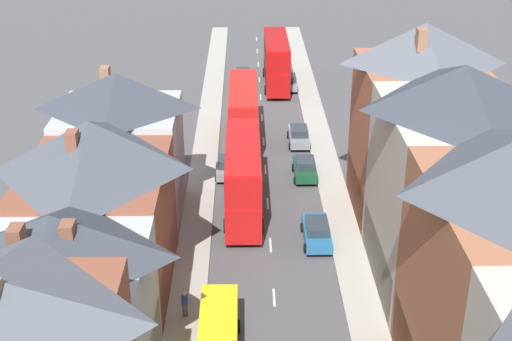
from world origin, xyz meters
TOP-DOWN VIEW (x-y plane):
  - pavement_left at (-5.10, 38.00)m, footprint 2.20×104.00m
  - pavement_right at (5.10, 38.00)m, footprint 2.20×104.00m
  - centre_line_dashes at (0.00, 36.00)m, footprint 0.14×97.80m
  - double_decker_bus_lead at (-1.81, 34.79)m, footprint 2.74×10.80m
  - double_decker_bus_mid_street at (1.79, 63.81)m, footprint 2.74×10.80m
  - double_decker_bus_far_approaching at (-1.81, 47.55)m, footprint 2.74×10.80m
  - car_near_blue at (3.10, 40.40)m, footprint 1.90×3.87m
  - car_near_silver at (3.10, 62.65)m, footprint 1.90×4.00m
  - car_parked_left_a at (3.10, 47.34)m, footprint 1.90×4.32m
  - car_parked_right_a at (-3.10, 40.87)m, footprint 1.90×3.85m
  - car_mid_black at (-1.80, 64.69)m, footprint 1.90×4.23m
  - car_parked_left_b at (3.10, 30.36)m, footprint 1.90×4.44m
  - delivery_van at (-3.10, 19.28)m, footprint 2.20×5.20m
  - pedestrian_far_left at (-5.10, 22.10)m, footprint 0.36×0.22m

SIDE VIEW (x-z plane):
  - centre_line_dashes at x=0.00m, z-range 0.00..0.01m
  - pavement_left at x=-5.10m, z-range 0.00..0.14m
  - pavement_right at x=5.10m, z-range 0.00..0.14m
  - car_parked_right_a at x=-3.10m, z-range 0.01..1.59m
  - car_near_silver at x=3.10m, z-range 0.01..1.60m
  - car_parked_left_b at x=3.10m, z-range 0.01..1.62m
  - car_parked_left_a at x=3.10m, z-range 0.01..1.62m
  - car_mid_black at x=-1.80m, z-range 0.01..1.64m
  - car_near_blue at x=3.10m, z-range 0.00..1.68m
  - pedestrian_far_left at x=-5.10m, z-range 0.23..1.84m
  - delivery_van at x=-3.10m, z-range 0.13..2.54m
  - double_decker_bus_lead at x=-1.81m, z-range 0.17..5.47m
  - double_decker_bus_mid_street at x=1.79m, z-range 0.17..5.47m
  - double_decker_bus_far_approaching at x=-1.81m, z-range 0.17..5.47m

